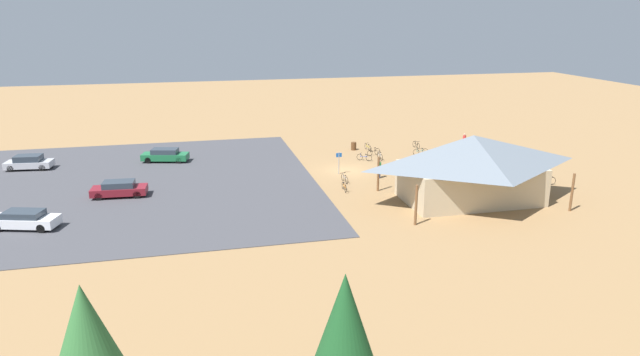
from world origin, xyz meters
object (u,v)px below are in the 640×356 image
(bicycle_white_back_row, at_px, (380,156))
(visitor_by_pavilion, at_px, (379,169))
(car_green_inner_stall, at_px, (165,155))
(bicycle_green_yard_front, at_px, (497,168))
(bicycle_teal_yard_center, at_px, (421,152))
(bicycle_red_front_row, at_px, (547,181))
(car_maroon_end_stall, at_px, (119,189))
(lot_sign, at_px, (339,160))
(bicycle_black_near_sign, at_px, (373,152))
(trash_bin, at_px, (354,146))
(bicycle_silver_near_porch, at_px, (345,178))
(bike_pavilion, at_px, (471,164))
(bicycle_yellow_lone_west, at_px, (368,147))
(visitor_crossing_yard, at_px, (455,155))
(pine_far_west, at_px, (87,342))
(visitor_at_bikes, at_px, (464,141))
(pine_west, at_px, (345,322))
(bicycle_orange_trailside, at_px, (344,187))
(bicycle_blue_by_bin, at_px, (364,157))
(car_white_second_row, at_px, (24,220))
(car_silver_mid_lot, at_px, (29,162))
(bicycle_purple_yard_right, at_px, (518,165))

(bicycle_white_back_row, bearing_deg, visitor_by_pavilion, 70.10)
(car_green_inner_stall, bearing_deg, bicycle_green_yard_front, 160.69)
(bicycle_teal_yard_center, height_order, bicycle_red_front_row, bicycle_red_front_row)
(car_maroon_end_stall, height_order, visitor_by_pavilion, visitor_by_pavilion)
(lot_sign, xyz_separation_m, bicycle_black_near_sign, (-5.66, -6.28, -1.03))
(trash_bin, height_order, bicycle_silver_near_porch, trash_bin)
(lot_sign, relative_size, bicycle_black_near_sign, 1.32)
(bicycle_silver_near_porch, bearing_deg, bicycle_red_front_row, 163.93)
(bike_pavilion, xyz_separation_m, bicycle_teal_yard_center, (-2.25, -15.32, -2.79))
(bicycle_yellow_lone_west, xyz_separation_m, car_green_inner_stall, (22.30, 0.06, 0.39))
(bicycle_teal_yard_center, relative_size, visitor_crossing_yard, 1.02)
(pine_far_west, distance_m, visitor_crossing_yard, 45.64)
(bicycle_teal_yard_center, bearing_deg, car_green_inner_stall, -7.15)
(bicycle_green_yard_front, relative_size, car_green_inner_stall, 0.28)
(bicycle_red_front_row, distance_m, bicycle_green_yard_front, 5.56)
(bicycle_silver_near_porch, bearing_deg, bike_pavilion, 139.61)
(trash_bin, xyz_separation_m, visitor_at_bikes, (-12.36, 2.68, 0.54))
(pine_west, bearing_deg, bicycle_orange_trailside, -105.78)
(bicycle_blue_by_bin, xyz_separation_m, bicycle_teal_yard_center, (-6.76, -0.86, 0.02))
(bicycle_black_near_sign, relative_size, car_green_inner_stall, 0.33)
(bicycle_black_near_sign, relative_size, car_maroon_end_stall, 0.36)
(pine_far_west, height_order, bicycle_orange_trailside, pine_far_west)
(bike_pavilion, relative_size, pine_far_west, 1.96)
(bicycle_black_near_sign, xyz_separation_m, visitor_crossing_yard, (-7.05, 5.31, 0.52))
(pine_west, relative_size, car_white_second_row, 1.18)
(bike_pavilion, bearing_deg, bicycle_red_front_row, -165.67)
(pine_west, relative_size, visitor_at_bikes, 3.16)
(trash_bin, bearing_deg, visitor_at_bikes, 167.75)
(bike_pavilion, bearing_deg, car_maroon_end_stall, -15.06)
(bicycle_green_yard_front, distance_m, car_maroon_end_stall, 35.49)
(bicycle_black_near_sign, bearing_deg, car_white_second_row, 25.30)
(bicycle_white_back_row, relative_size, car_silver_mid_lot, 0.38)
(car_white_second_row, distance_m, visitor_by_pavilion, 29.88)
(bike_pavilion, distance_m, bicycle_purple_yard_right, 12.76)
(trash_bin, bearing_deg, bicycle_white_back_row, 106.50)
(pine_west, xyz_separation_m, car_silver_mid_lot, (21.01, -41.01, -3.17))
(visitor_by_pavilion, bearing_deg, bicycle_silver_near_porch, 9.28)
(bicycle_yellow_lone_west, distance_m, bicycle_white_back_row, 4.37)
(bicycle_orange_trailside, xyz_separation_m, car_silver_mid_lot, (28.68, -13.89, 0.39))
(pine_west, distance_m, bicycle_white_back_row, 39.51)
(trash_bin, xyz_separation_m, car_white_second_row, (30.07, 17.78, 0.27))
(visitor_at_bikes, bearing_deg, bicycle_orange_trailside, 33.82)
(bicycle_blue_by_bin, relative_size, car_silver_mid_lot, 0.31)
(bicycle_yellow_lone_west, bearing_deg, bicycle_red_front_row, 125.23)
(bicycle_green_yard_front, bearing_deg, visitor_crossing_yard, -51.78)
(bicycle_silver_near_porch, distance_m, visitor_crossing_yard, 13.43)
(bike_pavilion, relative_size, trash_bin, 14.97)
(bicycle_yellow_lone_west, height_order, bicycle_red_front_row, bicycle_red_front_row)
(pine_west, distance_m, visitor_at_bikes, 46.42)
(bicycle_black_near_sign, xyz_separation_m, bicycle_orange_trailside, (6.59, 11.54, -0.02))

